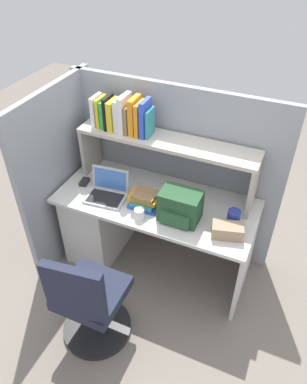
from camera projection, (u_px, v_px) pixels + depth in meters
The scene contains 14 objects.
ground_plane at pixel (156, 261), 3.43m from camera, with size 8.00×8.00×0.00m, color slate.
desk at pixel (116, 217), 3.31m from camera, with size 1.60×0.70×0.73m.
cubicle_partition_rear at pixel (174, 171), 3.23m from camera, with size 1.84×0.05×1.55m, color gray.
cubicle_partition_left at pixel (62, 174), 3.19m from camera, with size 0.05×1.06×1.55m, color gray.
overhead_hutch at pixel (166, 150), 2.91m from camera, with size 1.44×0.28×0.45m.
reference_books_on_shelf at pixel (123, 115), 2.88m from camera, with size 0.49×0.18×0.29m.
laptop at pixel (107, 191), 2.99m from camera, with size 0.33×0.28×0.22m.
backpack at pixel (180, 206), 2.74m from camera, with size 0.30×0.23×0.24m.
computer_mouse at pixel (84, 182), 3.15m from camera, with size 0.06×0.10×0.03m, color #262628.
paper_cup at pixel (139, 214), 2.79m from camera, with size 0.08×0.08×0.08m, color white.
tissue_box at pixel (227, 231), 2.64m from camera, with size 0.22×0.12×0.10m, color #9E7F60.
snack_canister at pixel (233, 218), 2.72m from camera, with size 0.10×0.10×0.13m, color navy.
desk_book_stack at pixel (145, 200), 2.90m from camera, with size 0.24×0.19×0.11m.
office_chair at pixel (89, 304), 2.61m from camera, with size 0.52×0.52×0.93m.
Camera 1 is at (0.91, -2.11, 2.63)m, focal length 35.00 mm.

